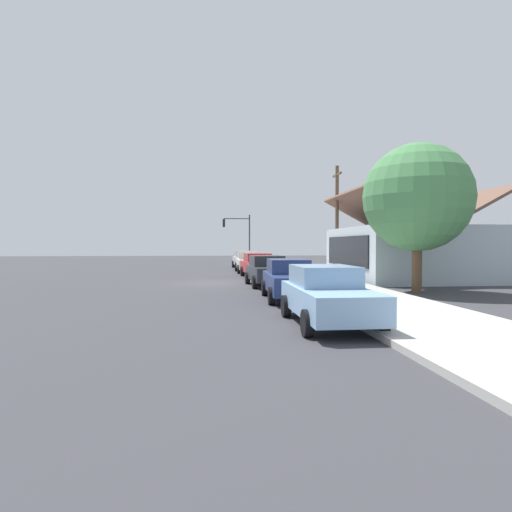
{
  "coord_description": "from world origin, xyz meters",
  "views": [
    {
      "loc": [
        24.63,
        -0.29,
        2.19
      ],
      "look_at": [
        0.53,
        2.19,
        1.54
      ],
      "focal_mm": 30.61,
      "sensor_mm": 36.0,
      "label": 1
    }
  ],
  "objects_px": {
    "car_cherry": "(258,265)",
    "traffic_light_main": "(239,232)",
    "car_charcoal": "(268,270)",
    "car_silver": "(244,259)",
    "car_ivory": "(248,262)",
    "utility_pole_wooden": "(337,219)",
    "fire_hydrant_red": "(286,273)",
    "car_navy": "(289,279)",
    "shade_tree": "(417,198)",
    "car_skyblue": "(327,295)"
  },
  "relations": [
    {
      "from": "car_cherry",
      "to": "car_silver",
      "type": "bearing_deg",
      "value": 177.66
    },
    {
      "from": "car_ivory",
      "to": "car_skyblue",
      "type": "xyz_separation_m",
      "value": [
        22.43,
        0.25,
        0.0
      ]
    },
    {
      "from": "shade_tree",
      "to": "fire_hydrant_red",
      "type": "distance_m",
      "value": 9.29
    },
    {
      "from": "car_silver",
      "to": "utility_pole_wooden",
      "type": "height_order",
      "value": "utility_pole_wooden"
    },
    {
      "from": "car_charcoal",
      "to": "car_silver",
      "type": "bearing_deg",
      "value": 177.08
    },
    {
      "from": "car_navy",
      "to": "traffic_light_main",
      "type": "bearing_deg",
      "value": -177.5
    },
    {
      "from": "car_cherry",
      "to": "car_navy",
      "type": "relative_size",
      "value": 1.03
    },
    {
      "from": "car_skyblue",
      "to": "traffic_light_main",
      "type": "bearing_deg",
      "value": -179.69
    },
    {
      "from": "car_cherry",
      "to": "car_skyblue",
      "type": "bearing_deg",
      "value": -2.59
    },
    {
      "from": "car_skyblue",
      "to": "shade_tree",
      "type": "height_order",
      "value": "shade_tree"
    },
    {
      "from": "car_navy",
      "to": "fire_hydrant_red",
      "type": "xyz_separation_m",
      "value": [
        -8.78,
        1.41,
        -0.32
      ]
    },
    {
      "from": "car_charcoal",
      "to": "utility_pole_wooden",
      "type": "xyz_separation_m",
      "value": [
        -6.07,
        5.52,
        3.11
      ]
    },
    {
      "from": "car_ivory",
      "to": "utility_pole_wooden",
      "type": "bearing_deg",
      "value": 46.95
    },
    {
      "from": "car_ivory",
      "to": "car_charcoal",
      "type": "distance_m",
      "value": 11.24
    },
    {
      "from": "car_charcoal",
      "to": "car_skyblue",
      "type": "relative_size",
      "value": 0.95
    },
    {
      "from": "car_cherry",
      "to": "car_charcoal",
      "type": "relative_size",
      "value": 1.09
    },
    {
      "from": "car_ivory",
      "to": "fire_hydrant_red",
      "type": "height_order",
      "value": "car_ivory"
    },
    {
      "from": "fire_hydrant_red",
      "to": "car_ivory",
      "type": "bearing_deg",
      "value": -169.02
    },
    {
      "from": "car_ivory",
      "to": "car_skyblue",
      "type": "bearing_deg",
      "value": 0.36
    },
    {
      "from": "shade_tree",
      "to": "car_skyblue",
      "type": "bearing_deg",
      "value": -40.23
    },
    {
      "from": "shade_tree",
      "to": "car_ivory",
      "type": "bearing_deg",
      "value": -157.43
    },
    {
      "from": "utility_pole_wooden",
      "to": "fire_hydrant_red",
      "type": "distance_m",
      "value": 6.08
    },
    {
      "from": "car_charcoal",
      "to": "car_ivory",
      "type": "bearing_deg",
      "value": 177.62
    },
    {
      "from": "car_cherry",
      "to": "shade_tree",
      "type": "relative_size",
      "value": 0.72
    },
    {
      "from": "car_silver",
      "to": "traffic_light_main",
      "type": "distance_m",
      "value": 5.14
    },
    {
      "from": "car_navy",
      "to": "traffic_light_main",
      "type": "relative_size",
      "value": 0.9
    },
    {
      "from": "utility_pole_wooden",
      "to": "car_navy",
      "type": "bearing_deg",
      "value": -24.63
    },
    {
      "from": "car_ivory",
      "to": "traffic_light_main",
      "type": "height_order",
      "value": "traffic_light_main"
    },
    {
      "from": "car_skyblue",
      "to": "fire_hydrant_red",
      "type": "bearing_deg",
      "value": 174.36
    },
    {
      "from": "car_skyblue",
      "to": "shade_tree",
      "type": "xyz_separation_m",
      "value": [
        -7.19,
        6.08,
        3.47
      ]
    },
    {
      "from": "shade_tree",
      "to": "fire_hydrant_red",
      "type": "xyz_separation_m",
      "value": [
        -7.04,
        -4.74,
        -3.79
      ]
    },
    {
      "from": "utility_pole_wooden",
      "to": "fire_hydrant_red",
      "type": "xyz_separation_m",
      "value": [
        3.03,
        -4.0,
        -3.43
      ]
    },
    {
      "from": "car_ivory",
      "to": "utility_pole_wooden",
      "type": "relative_size",
      "value": 0.64
    },
    {
      "from": "car_navy",
      "to": "car_skyblue",
      "type": "height_order",
      "value": "same"
    },
    {
      "from": "car_cherry",
      "to": "shade_tree",
      "type": "bearing_deg",
      "value": 29.02
    },
    {
      "from": "car_navy",
      "to": "shade_tree",
      "type": "xyz_separation_m",
      "value": [
        -1.74,
        6.16,
        3.47
      ]
    },
    {
      "from": "car_silver",
      "to": "shade_tree",
      "type": "height_order",
      "value": "shade_tree"
    },
    {
      "from": "car_cherry",
      "to": "traffic_light_main",
      "type": "relative_size",
      "value": 0.93
    },
    {
      "from": "car_ivory",
      "to": "utility_pole_wooden",
      "type": "height_order",
      "value": "utility_pole_wooden"
    },
    {
      "from": "car_charcoal",
      "to": "utility_pole_wooden",
      "type": "distance_m",
      "value": 8.78
    },
    {
      "from": "car_skyblue",
      "to": "traffic_light_main",
      "type": "height_order",
      "value": "traffic_light_main"
    },
    {
      "from": "fire_hydrant_red",
      "to": "car_skyblue",
      "type": "bearing_deg",
      "value": -5.38
    },
    {
      "from": "utility_pole_wooden",
      "to": "car_charcoal",
      "type": "bearing_deg",
      "value": -42.29
    },
    {
      "from": "car_ivory",
      "to": "car_cherry",
      "type": "bearing_deg",
      "value": 1.9
    },
    {
      "from": "car_skyblue",
      "to": "car_charcoal",
      "type": "bearing_deg",
      "value": -179.32
    },
    {
      "from": "car_cherry",
      "to": "traffic_light_main",
      "type": "height_order",
      "value": "traffic_light_main"
    },
    {
      "from": "car_navy",
      "to": "utility_pole_wooden",
      "type": "relative_size",
      "value": 0.62
    },
    {
      "from": "car_cherry",
      "to": "traffic_light_main",
      "type": "bearing_deg",
      "value": 178.25
    },
    {
      "from": "car_silver",
      "to": "fire_hydrant_red",
      "type": "relative_size",
      "value": 6.65
    },
    {
      "from": "car_cherry",
      "to": "car_ivory",
      "type": "bearing_deg",
      "value": 179.43
    }
  ]
}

